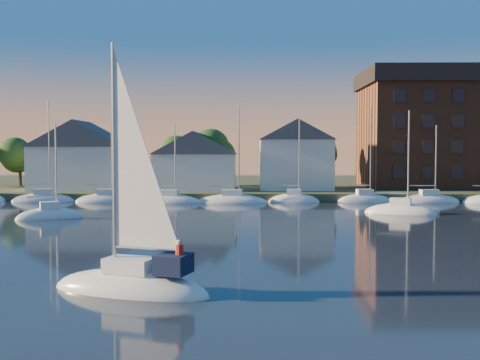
{
  "coord_description": "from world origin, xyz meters",
  "views": [
    {
      "loc": [
        1.54,
        -25.89,
        6.8
      ],
      "look_at": [
        0.75,
        22.0,
        4.26
      ],
      "focal_mm": 45.0,
      "sensor_mm": 36.0,
      "label": 1
    }
  ],
  "objects_px": {
    "condo_block": "(466,128)",
    "drifting_sailboat_left": "(50,218)",
    "clubhouse_east": "(296,154)",
    "drifting_sailboat_right": "(400,213)",
    "hero_sailboat": "(133,281)",
    "clubhouse_centre": "(195,160)",
    "clubhouse_west": "(82,154)"
  },
  "relations": [
    {
      "from": "hero_sailboat",
      "to": "drifting_sailboat_left",
      "type": "height_order",
      "value": "hero_sailboat"
    },
    {
      "from": "clubhouse_west",
      "to": "drifting_sailboat_left",
      "type": "relative_size",
      "value": 1.33
    },
    {
      "from": "clubhouse_east",
      "to": "drifting_sailboat_left",
      "type": "distance_m",
      "value": 38.14
    },
    {
      "from": "clubhouse_east",
      "to": "hero_sailboat",
      "type": "relative_size",
      "value": 0.82
    },
    {
      "from": "clubhouse_centre",
      "to": "clubhouse_east",
      "type": "height_order",
      "value": "clubhouse_east"
    },
    {
      "from": "clubhouse_east",
      "to": "drifting_sailboat_left",
      "type": "height_order",
      "value": "clubhouse_east"
    },
    {
      "from": "condo_block",
      "to": "drifting_sailboat_left",
      "type": "bearing_deg",
      "value": -147.14
    },
    {
      "from": "drifting_sailboat_right",
      "to": "clubhouse_west",
      "type": "bearing_deg",
      "value": 171.99
    },
    {
      "from": "clubhouse_east",
      "to": "condo_block",
      "type": "relative_size",
      "value": 0.34
    },
    {
      "from": "drifting_sailboat_left",
      "to": "drifting_sailboat_right",
      "type": "relative_size",
      "value": 0.88
    },
    {
      "from": "clubhouse_east",
      "to": "condo_block",
      "type": "bearing_deg",
      "value": 12.89
    },
    {
      "from": "condo_block",
      "to": "drifting_sailboat_left",
      "type": "xyz_separation_m",
      "value": [
        -51.76,
        -33.44,
        -9.69
      ]
    },
    {
      "from": "clubhouse_centre",
      "to": "drifting_sailboat_right",
      "type": "bearing_deg",
      "value": -41.63
    },
    {
      "from": "clubhouse_west",
      "to": "clubhouse_east",
      "type": "xyz_separation_m",
      "value": [
        30.0,
        1.0,
        0.07
      ]
    },
    {
      "from": "clubhouse_east",
      "to": "drifting_sailboat_left",
      "type": "bearing_deg",
      "value": -133.14
    },
    {
      "from": "clubhouse_centre",
      "to": "clubhouse_west",
      "type": "bearing_deg",
      "value": 176.42
    },
    {
      "from": "drifting_sailboat_right",
      "to": "clubhouse_east",
      "type": "bearing_deg",
      "value": 132.95
    },
    {
      "from": "clubhouse_centre",
      "to": "clubhouse_east",
      "type": "xyz_separation_m",
      "value": [
        14.0,
        2.0,
        0.87
      ]
    },
    {
      "from": "condo_block",
      "to": "clubhouse_centre",
      "type": "bearing_deg",
      "value": -168.76
    },
    {
      "from": "clubhouse_centre",
      "to": "hero_sailboat",
      "type": "distance_m",
      "value": 55.24
    },
    {
      "from": "drifting_sailboat_right",
      "to": "hero_sailboat",
      "type": "bearing_deg",
      "value": -100.7
    },
    {
      "from": "clubhouse_centre",
      "to": "clubhouse_east",
      "type": "distance_m",
      "value": 14.17
    },
    {
      "from": "clubhouse_east",
      "to": "drifting_sailboat_right",
      "type": "bearing_deg",
      "value": -67.91
    },
    {
      "from": "hero_sailboat",
      "to": "drifting_sailboat_right",
      "type": "height_order",
      "value": "hero_sailboat"
    },
    {
      "from": "clubhouse_west",
      "to": "clubhouse_east",
      "type": "bearing_deg",
      "value": 1.91
    },
    {
      "from": "clubhouse_west",
      "to": "condo_block",
      "type": "xyz_separation_m",
      "value": [
        56.0,
        6.95,
        3.86
      ]
    },
    {
      "from": "clubhouse_west",
      "to": "drifting_sailboat_left",
      "type": "bearing_deg",
      "value": -80.92
    },
    {
      "from": "condo_block",
      "to": "drifting_sailboat_left",
      "type": "distance_m",
      "value": 62.38
    },
    {
      "from": "clubhouse_centre",
      "to": "drifting_sailboat_left",
      "type": "distance_m",
      "value": 28.52
    },
    {
      "from": "condo_block",
      "to": "drifting_sailboat_right",
      "type": "distance_m",
      "value": 34.52
    },
    {
      "from": "drifting_sailboat_left",
      "to": "drifting_sailboat_right",
      "type": "height_order",
      "value": "drifting_sailboat_right"
    },
    {
      "from": "clubhouse_west",
      "to": "hero_sailboat",
      "type": "relative_size",
      "value": 1.06
    }
  ]
}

